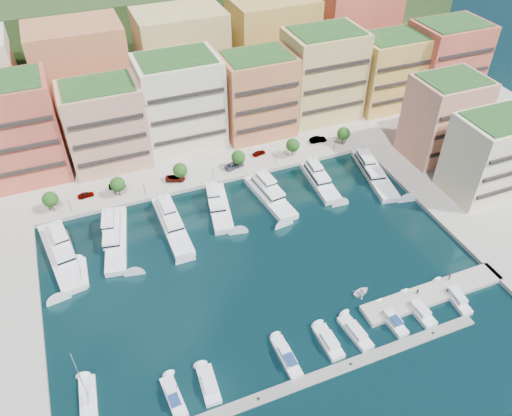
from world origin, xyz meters
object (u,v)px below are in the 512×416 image
at_px(lamppost_0, 69,204).
at_px(car_4, 259,153).
at_px(lamppost_4, 335,143).
at_px(cruiser_8, 419,310).
at_px(yacht_0, 60,252).
at_px(tender_1, 403,291).
at_px(cruiser_9, 455,297).
at_px(yacht_4, 269,194).
at_px(cruiser_5, 329,342).
at_px(tree_4, 293,145).
at_px(cruiser_4, 287,357).
at_px(yacht_1, 116,236).
at_px(cruiser_7, 391,320).
at_px(tree_5, 344,134).
at_px(tree_0, 50,199).
at_px(tree_1, 118,184).
at_px(car_2, 175,178).
at_px(lamppost_1, 144,187).
at_px(cruiser_2, 209,385).
at_px(yacht_5, 319,179).
at_px(sailboat_2, 81,274).
at_px(tree_2, 180,170).
at_px(person_0, 418,291).
at_px(lamppost_2, 213,171).
at_px(yacht_3, 218,205).
at_px(tree_3, 238,157).
at_px(tender_0, 362,292).
at_px(cruiser_6, 355,333).
at_px(sailboat_0, 88,398).
at_px(lamppost_3, 276,157).
at_px(car_3, 234,165).
at_px(cruiser_1, 174,398).
at_px(yacht_2, 171,222).
at_px(car_0, 86,195).
at_px(car_1, 117,185).
at_px(person_1, 449,277).
at_px(yacht_6, 373,171).

distance_m(lamppost_0, car_4, 52.07).
bearing_deg(lamppost_4, cruiser_8, -101.58).
distance_m(yacht_0, tender_1, 74.69).
height_order(lamppost_4, cruiser_9, lamppost_4).
xyz_separation_m(yacht_4, cruiser_5, (-6.73, -44.56, -0.54)).
height_order(tree_4, cruiser_4, tree_4).
relative_size(yacht_1, cruiser_7, 2.69).
bearing_deg(tree_5, tree_4, 180.00).
bearing_deg(tree_0, tree_1, 0.00).
distance_m(car_2, car_4, 25.08).
height_order(lamppost_1, cruiser_2, lamppost_1).
bearing_deg(lamppost_4, cruiser_2, -134.62).
bearing_deg(tender_1, yacht_5, 1.07).
distance_m(tree_0, sailboat_2, 23.48).
relative_size(tree_2, person_0, 3.48).
bearing_deg(tree_1, cruiser_7, -53.99).
bearing_deg(lamppost_2, cruiser_7, -71.91).
xyz_separation_m(yacht_3, cruiser_7, (20.34, -45.39, -0.64)).
height_order(tree_3, tender_0, tree_3).
distance_m(cruiser_6, cruiser_8, 14.37).
bearing_deg(cruiser_9, cruiser_6, 179.98).
height_order(tree_2, lamppost_2, tree_2).
bearing_deg(cruiser_9, tender_1, 147.10).
bearing_deg(tree_3, car_4, 28.59).
relative_size(sailboat_0, car_4, 3.39).
bearing_deg(yacht_1, tender_1, -35.87).
bearing_deg(yacht_1, cruiser_7, -43.49).
relative_size(tree_3, cruiser_8, 0.65).
bearing_deg(cruiser_7, tree_4, 84.33).
xyz_separation_m(lamppost_3, sailboat_2, (-54.48, -20.48, -3.51)).
distance_m(sailboat_0, car_3, 70.60).
height_order(cruiser_1, tender_1, cruiser_1).
distance_m(tree_3, lamppost_1, 26.12).
height_order(yacht_2, tender_1, yacht_2).
bearing_deg(cruiser_9, lamppost_0, 141.22).
bearing_deg(car_0, lamppost_2, -101.80).
distance_m(lamppost_2, car_1, 24.89).
xyz_separation_m(yacht_1, person_1, (62.56, -39.34, 0.72)).
bearing_deg(car_4, car_1, 79.94).
xyz_separation_m(car_3, person_0, (19.40, -55.68, -0.02)).
distance_m(lamppost_0, tender_0, 70.88).
xyz_separation_m(tree_4, car_2, (-33.29, 1.23, -3.03)).
bearing_deg(yacht_6, car_2, 162.24).
relative_size(yacht_0, person_1, 14.65).
bearing_deg(sailboat_2, lamppost_2, 29.32).
xyz_separation_m(tree_3, lamppost_1, (-26.00, -2.30, -0.92)).
bearing_deg(yacht_3, cruiser_8, -59.56).
bearing_deg(tree_0, car_4, 4.27).
xyz_separation_m(yacht_1, yacht_5, (53.56, 2.06, 0.12)).
relative_size(tree_3, lamppost_2, 1.35).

